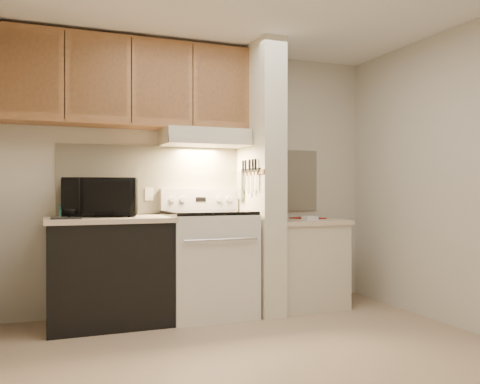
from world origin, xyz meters
TOP-DOWN VIEW (x-y plane):
  - floor at (0.00, 0.00)m, footprint 3.60×3.60m
  - wall_back at (0.00, 1.50)m, footprint 3.60×2.50m
  - wall_right at (1.80, 0.00)m, footprint 0.02×3.00m
  - backsplash at (0.00, 1.49)m, footprint 2.60×0.02m
  - range_body at (0.00, 1.16)m, footprint 0.76×0.65m
  - oven_window at (0.00, 0.84)m, footprint 0.50×0.01m
  - oven_handle at (0.00, 0.80)m, footprint 0.65×0.02m
  - cooktop at (0.00, 1.16)m, footprint 0.74×0.64m
  - range_backguard at (0.00, 1.44)m, footprint 0.76×0.08m
  - range_display at (0.00, 1.40)m, footprint 0.10×0.01m
  - range_knob_left_outer at (-0.28, 1.40)m, footprint 0.05×0.02m
  - range_knob_left_inner at (-0.18, 1.40)m, footprint 0.05×0.02m
  - range_knob_right_inner at (0.18, 1.40)m, footprint 0.05×0.02m
  - range_knob_right_outer at (0.28, 1.40)m, footprint 0.05×0.02m
  - dishwasher_front at (-0.88, 1.17)m, footprint 1.00×0.63m
  - left_countertop at (-0.88, 1.17)m, footprint 1.04×0.67m
  - spoon_rest at (-1.23, 0.97)m, footprint 0.24×0.10m
  - teal_jar at (-1.23, 1.39)m, footprint 0.12×0.12m
  - outlet at (-0.48, 1.48)m, footprint 0.08×0.01m
  - microwave at (-0.93, 1.31)m, footprint 0.68×0.53m
  - partition_pillar at (0.51, 1.15)m, footprint 0.22×0.70m
  - pillar_trim at (0.39, 1.15)m, footprint 0.01×0.70m
  - knife_strip at (0.39, 1.10)m, footprint 0.02×0.42m
  - knife_blade_a at (0.38, 0.93)m, footprint 0.01×0.03m
  - knife_handle_a at (0.38, 0.95)m, footprint 0.02×0.02m
  - knife_blade_b at (0.38, 1.01)m, footprint 0.01×0.04m
  - knife_handle_b at (0.38, 1.01)m, footprint 0.02×0.02m
  - knife_blade_c at (0.38, 1.10)m, footprint 0.01×0.04m
  - knife_handle_c at (0.38, 1.09)m, footprint 0.02×0.02m
  - knife_blade_d at (0.38, 1.19)m, footprint 0.01×0.04m
  - knife_handle_d at (0.38, 1.19)m, footprint 0.02×0.02m
  - knife_blade_e at (0.38, 1.27)m, footprint 0.01×0.04m
  - knife_handle_e at (0.38, 1.26)m, footprint 0.02×0.02m
  - oven_mitt at (0.38, 1.32)m, footprint 0.03×0.11m
  - right_cab_base at (0.97, 1.15)m, footprint 0.70×0.60m
  - right_countertop at (0.97, 1.15)m, footprint 0.74×0.64m
  - red_folder at (1.07, 1.25)m, footprint 0.32×0.36m
  - white_box at (0.99, 1.05)m, footprint 0.15×0.12m
  - range_hood at (0.00, 1.28)m, footprint 0.78×0.44m
  - hood_lip at (0.00, 1.07)m, footprint 0.78×0.04m
  - upper_cabinets at (-0.69, 1.32)m, footprint 2.18×0.33m
  - cab_door_a at (-1.51, 1.17)m, footprint 0.46×0.01m
  - cab_gap_a at (-1.23, 1.16)m, footprint 0.01×0.01m
  - cab_door_b at (-0.96, 1.17)m, footprint 0.46×0.01m
  - cab_gap_b at (-0.69, 1.16)m, footprint 0.01×0.01m
  - cab_door_c at (-0.42, 1.17)m, footprint 0.46×0.01m
  - cab_gap_c at (-0.14, 1.16)m, footprint 0.01×0.01m
  - cab_door_d at (0.13, 1.17)m, footprint 0.46×0.01m

SIDE VIEW (x-z plane):
  - floor at x=0.00m, z-range 0.00..0.00m
  - right_cab_base at x=0.97m, z-range 0.00..0.81m
  - dishwasher_front at x=-0.88m, z-range 0.00..0.87m
  - range_body at x=0.00m, z-range 0.00..0.92m
  - oven_window at x=0.00m, z-range 0.35..0.65m
  - oven_handle at x=0.00m, z-range 0.71..0.73m
  - right_countertop at x=0.97m, z-range 0.81..0.85m
  - red_folder at x=1.07m, z-range 0.85..0.86m
  - white_box at x=0.99m, z-range 0.85..0.89m
  - left_countertop at x=-0.88m, z-range 0.87..0.91m
  - spoon_rest at x=-1.23m, z-range 0.91..0.93m
  - cooktop at x=0.00m, z-range 0.92..0.95m
  - teal_jar at x=-1.23m, z-range 0.91..1.01m
  - range_backguard at x=0.00m, z-range 0.95..1.15m
  - range_display at x=0.00m, z-range 1.03..1.07m
  - range_knob_left_outer at x=-0.28m, z-range 1.03..1.07m
  - range_knob_left_inner at x=-0.18m, z-range 1.03..1.07m
  - range_knob_right_inner at x=0.18m, z-range 1.03..1.07m
  - range_knob_right_outer at x=0.28m, z-range 1.03..1.07m
  - microwave at x=-0.93m, z-range 0.91..1.24m
  - outlet at x=-0.48m, z-range 1.04..1.16m
  - oven_mitt at x=0.38m, z-range 1.05..1.31m
  - knife_blade_c at x=0.38m, z-range 1.10..1.30m
  - knife_blade_b at x=0.38m, z-range 1.12..1.30m
  - knife_blade_e at x=0.38m, z-range 1.12..1.30m
  - knife_blade_a at x=0.38m, z-range 1.14..1.30m
  - knife_blade_d at x=0.38m, z-range 1.14..1.30m
  - backsplash at x=0.00m, z-range 0.92..1.55m
  - wall_back at x=0.00m, z-range 1.24..1.26m
  - wall_right at x=1.80m, z-range 0.00..2.50m
  - partition_pillar at x=0.51m, z-range 0.00..2.50m
  - pillar_trim at x=0.39m, z-range 1.28..1.32m
  - knife_strip at x=0.39m, z-range 1.30..1.34m
  - knife_handle_a at x=0.38m, z-range 1.32..1.42m
  - knife_handle_b at x=0.38m, z-range 1.32..1.42m
  - knife_handle_c at x=0.38m, z-range 1.32..1.42m
  - knife_handle_d at x=0.38m, z-range 1.32..1.42m
  - knife_handle_e at x=0.38m, z-range 1.32..1.42m
  - hood_lip at x=0.00m, z-range 1.55..1.61m
  - range_hood at x=0.00m, z-range 1.55..1.70m
  - upper_cabinets at x=-0.69m, z-range 1.70..2.47m
  - cab_door_a at x=-1.51m, z-range 1.77..2.40m
  - cab_gap_a at x=-1.23m, z-range 1.72..2.45m
  - cab_door_b at x=-0.96m, z-range 1.77..2.40m
  - cab_gap_b at x=-0.69m, z-range 1.72..2.45m
  - cab_door_c at x=-0.42m, z-range 1.77..2.40m
  - cab_gap_c at x=-0.14m, z-range 1.72..2.45m
  - cab_door_d at x=0.13m, z-range 1.77..2.40m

